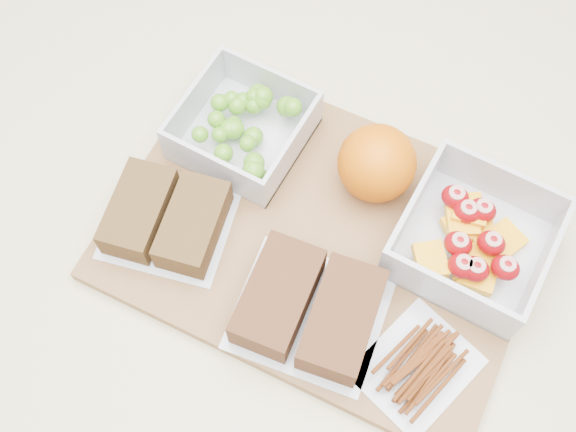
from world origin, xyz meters
name	(u,v)px	position (x,y,z in m)	size (l,w,h in m)	color
ground	(295,400)	(0.00, 0.00, 0.00)	(4.00, 4.00, 0.00)	gray
counter	(298,346)	(0.00, 0.00, 0.45)	(1.20, 0.90, 0.90)	beige
cutting_board	(322,238)	(0.02, 0.00, 0.91)	(0.42, 0.30, 0.02)	olive
grape_container	(245,126)	(-0.11, 0.07, 0.94)	(0.13, 0.13, 0.05)	silver
fruit_container	(473,240)	(0.16, 0.06, 0.94)	(0.14, 0.14, 0.06)	silver
orange	(377,163)	(0.04, 0.08, 0.96)	(0.08, 0.08, 0.08)	orange
sandwich_bag_left	(166,218)	(-0.12, -0.06, 0.93)	(0.15, 0.14, 0.04)	silver
sandwich_bag_center	(310,308)	(0.05, -0.08, 0.94)	(0.16, 0.14, 0.04)	silver
pretzel_bag	(419,365)	(0.16, -0.07, 0.93)	(0.12, 0.13, 0.02)	silver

